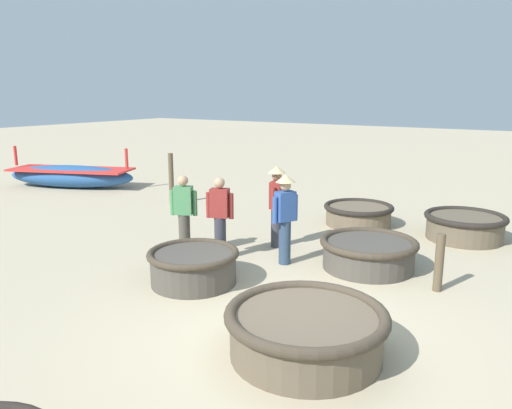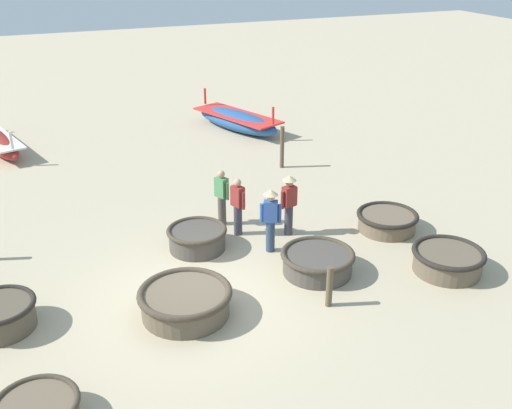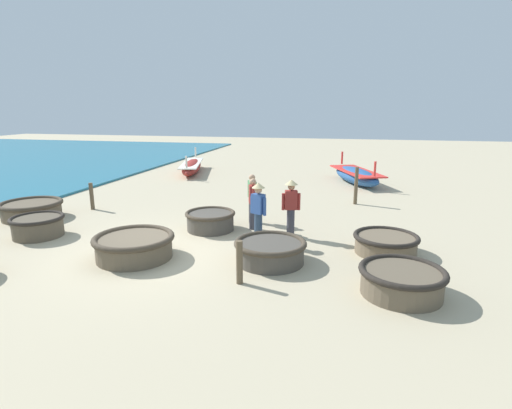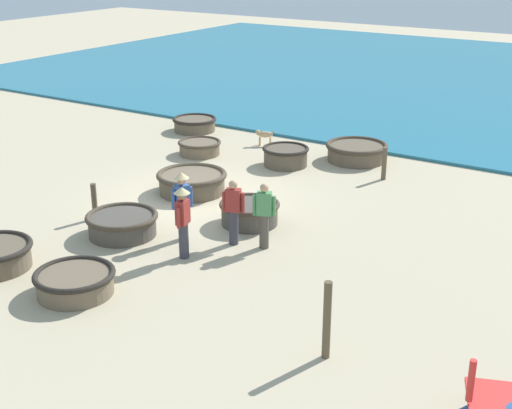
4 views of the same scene
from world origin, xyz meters
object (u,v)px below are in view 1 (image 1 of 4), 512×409
object	(u,v)px
mooring_post_shoreline	(171,179)
fisherman_with_hat	(184,213)
coracle_tilted	(368,252)
coracle_center	(193,265)
coracle_far_right	(465,226)
fisherman_standing_right	(277,201)
coracle_nearest	(358,214)
long_boat_red_hull	(71,176)
mooring_post_mid_beach	(439,263)
fisherman_hauling	(220,216)
coracle_front_right	(306,330)
fisherman_crouching	(285,213)

from	to	relation	value
mooring_post_shoreline	fisherman_with_hat	bearing A→B (deg)	-134.77
coracle_tilted	mooring_post_shoreline	bearing A→B (deg)	72.49
coracle_center	coracle_far_right	xyz separation A→B (m)	(5.12, -3.27, -0.01)
fisherman_with_hat	fisherman_standing_right	bearing A→B (deg)	-40.66
coracle_nearest	coracle_far_right	xyz separation A→B (m)	(0.10, -2.36, 0.03)
fisherman_standing_right	mooring_post_shoreline	bearing A→B (deg)	67.58
long_boat_red_hull	mooring_post_mid_beach	bearing A→B (deg)	-101.72
fisherman_hauling	mooring_post_mid_beach	distance (m)	3.91
mooring_post_shoreline	long_boat_red_hull	bearing A→B (deg)	88.81
fisherman_hauling	fisherman_with_hat	bearing A→B (deg)	105.07
coracle_tilted	fisherman_hauling	size ratio (longest dim) A/B	1.11
fisherman_with_hat	fisherman_hauling	bearing A→B (deg)	-74.93
fisherman_hauling	coracle_tilted	bearing A→B (deg)	-68.00
coracle_front_right	mooring_post_mid_beach	world-z (taller)	mooring_post_mid_beach
fisherman_hauling	fisherman_standing_right	size ratio (longest dim) A/B	0.94
coracle_front_right	mooring_post_mid_beach	size ratio (longest dim) A/B	2.09
coracle_center	coracle_front_right	bearing A→B (deg)	-112.00
fisherman_crouching	mooring_post_shoreline	bearing A→B (deg)	62.74
coracle_far_right	fisherman_with_hat	size ratio (longest dim) A/B	1.08
mooring_post_mid_beach	fisherman_crouching	bearing A→B (deg)	94.11
coracle_tilted	coracle_front_right	distance (m)	3.35
long_boat_red_hull	fisherman_hauling	world-z (taller)	fisherman_hauling
mooring_post_mid_beach	coracle_far_right	bearing A→B (deg)	3.71
coracle_far_right	mooring_post_mid_beach	size ratio (longest dim) A/B	1.79
coracle_nearest	mooring_post_shoreline	bearing A→B (deg)	97.26
coracle_nearest	coracle_far_right	distance (m)	2.37
coracle_front_right	coracle_nearest	size ratio (longest dim) A/B	1.20
coracle_tilted	mooring_post_mid_beach	distance (m)	1.38
coracle_tilted	coracle_far_right	size ratio (longest dim) A/B	1.03
coracle_tilted	fisherman_hauling	bearing A→B (deg)	112.00
long_boat_red_hull	mooring_post_shoreline	distance (m)	4.55
coracle_far_right	fisherman_with_hat	bearing A→B (deg)	133.11
coracle_nearest	fisherman_standing_right	bearing A→B (deg)	163.27
coracle_tilted	mooring_post_shoreline	xyz separation A→B (m)	(2.07, 6.58, 0.42)
coracle_center	mooring_post_mid_beach	world-z (taller)	mooring_post_mid_beach
coracle_nearest	fisherman_hauling	distance (m)	4.02
coracle_center	fisherman_standing_right	size ratio (longest dim) A/B	0.91
coracle_center	long_boat_red_hull	size ratio (longest dim) A/B	0.33
coracle_tilted	coracle_nearest	distance (m)	3.03
coracle_center	coracle_front_right	distance (m)	2.83
fisherman_with_hat	mooring_post_shoreline	distance (m)	4.68
fisherman_standing_right	fisherman_with_hat	bearing A→B (deg)	139.34
mooring_post_mid_beach	coracle_center	bearing A→B (deg)	118.06
mooring_post_shoreline	fisherman_standing_right	bearing A→B (deg)	-112.42
coracle_front_right	mooring_post_shoreline	xyz separation A→B (m)	(5.40, 7.03, 0.39)
coracle_center	coracle_far_right	distance (m)	6.07
fisherman_hauling	mooring_post_shoreline	distance (m)	5.09
fisherman_crouching	fisherman_with_hat	world-z (taller)	fisherman_crouching
coracle_front_right	fisherman_standing_right	bearing A→B (deg)	35.27
fisherman_crouching	mooring_post_mid_beach	world-z (taller)	fisherman_crouching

